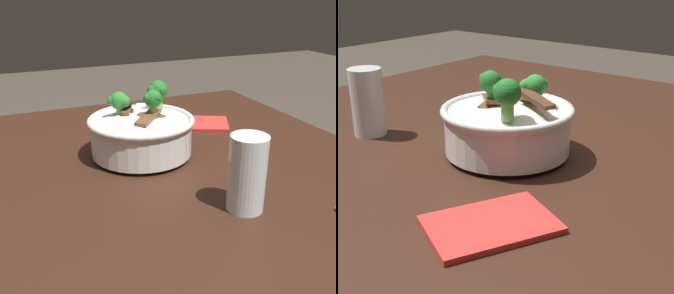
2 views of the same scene
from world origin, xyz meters
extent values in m
cube|color=#381E14|center=(0.00, 0.00, 0.73)|extent=(1.14, 1.05, 0.05)
cube|color=#381E14|center=(-0.49, -0.44, 0.35)|extent=(0.08, 0.08, 0.70)
cylinder|color=white|center=(-0.10, -0.11, 0.76)|extent=(0.11, 0.11, 0.01)
cylinder|color=white|center=(-0.10, -0.11, 0.80)|extent=(0.21, 0.21, 0.07)
torus|color=white|center=(-0.10, -0.11, 0.83)|extent=(0.22, 0.22, 0.01)
ellipsoid|color=white|center=(-0.10, -0.11, 0.82)|extent=(0.18, 0.18, 0.04)
cube|color=brown|center=(-0.08, -0.13, 0.85)|extent=(0.04, 0.05, 0.02)
cube|color=brown|center=(-0.11, -0.09, 0.84)|extent=(0.05, 0.03, 0.01)
cube|color=#563323|center=(-0.09, -0.16, 0.86)|extent=(0.04, 0.08, 0.02)
cube|color=brown|center=(-0.10, -0.08, 0.85)|extent=(0.07, 0.07, 0.01)
cylinder|color=#6BA84C|center=(-0.15, -0.15, 0.85)|extent=(0.02, 0.02, 0.03)
sphere|color=#237028|center=(-0.15, -0.15, 0.88)|extent=(0.04, 0.04, 0.04)
sphere|color=#237028|center=(-0.14, -0.15, 0.88)|extent=(0.02, 0.02, 0.02)
sphere|color=#237028|center=(-0.16, -0.14, 0.88)|extent=(0.02, 0.02, 0.02)
cylinder|color=#7AB256|center=(-0.06, -0.14, 0.85)|extent=(0.01, 0.01, 0.02)
sphere|color=#2D8433|center=(-0.06, -0.14, 0.87)|extent=(0.04, 0.04, 0.04)
sphere|color=#2D8433|center=(-0.05, -0.14, 0.87)|extent=(0.02, 0.02, 0.02)
sphere|color=#2D8433|center=(-0.07, -0.13, 0.87)|extent=(0.02, 0.02, 0.02)
cylinder|color=#6BA84C|center=(-0.12, -0.09, 0.85)|extent=(0.01, 0.01, 0.03)
sphere|color=#237028|center=(-0.12, -0.09, 0.88)|extent=(0.04, 0.04, 0.04)
sphere|color=#237028|center=(-0.10, -0.09, 0.88)|extent=(0.02, 0.02, 0.02)
sphere|color=#237028|center=(-0.12, -0.08, 0.88)|extent=(0.02, 0.02, 0.02)
cylinder|color=white|center=(-0.18, 0.16, 0.75)|extent=(0.06, 0.06, 0.00)
cylinder|color=white|center=(-0.18, 0.16, 0.82)|extent=(0.06, 0.06, 0.13)
cylinder|color=silver|center=(-0.18, 0.16, 0.80)|extent=(0.05, 0.05, 0.08)
cube|color=red|center=(-0.30, -0.24, 0.76)|extent=(0.19, 0.17, 0.01)
camera|label=1|loc=(0.16, 0.62, 1.09)|focal=42.17mm
camera|label=2|loc=(-0.68, -0.57, 1.06)|focal=50.44mm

